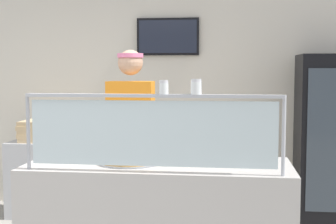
{
  "coord_description": "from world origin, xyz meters",
  "views": [
    {
      "loc": [
        1.4,
        -2.95,
        1.59
      ],
      "look_at": [
        0.97,
        0.4,
        1.3
      ],
      "focal_mm": 52.48,
      "sensor_mm": 36.0,
      "label": 1
    }
  ],
  "objects": [
    {
      "name": "shop_rear_unit",
      "position": [
        0.91,
        2.66,
        1.36
      ],
      "size": [
        6.22,
        0.13,
        2.7
      ],
      "color": "silver",
      "rests_on": "ground"
    },
    {
      "name": "sneeze_guard",
      "position": [
        0.91,
        0.06,
        1.26
      ],
      "size": [
        1.64,
        0.06,
        0.49
      ],
      "color": "#B2B5BC",
      "rests_on": "serving_counter"
    },
    {
      "name": "drink_fridge",
      "position": [
        2.41,
        2.22,
        0.88
      ],
      "size": [
        0.65,
        0.63,
        1.75
      ],
      "color": "black",
      "rests_on": "ground"
    },
    {
      "name": "pizza_server",
      "position": [
        0.71,
        0.34,
        0.99
      ],
      "size": [
        0.12,
        0.29,
        0.01
      ],
      "primitive_type": "cube",
      "rotation": [
        0.0,
        0.0,
        0.15
      ],
      "color": "#ADAFB7",
      "rests_on": "pizza_tray"
    },
    {
      "name": "prep_shelf",
      "position": [
        -0.64,
        2.17,
        0.41
      ],
      "size": [
        0.7,
        0.55,
        0.82
      ],
      "primitive_type": "cube",
      "color": "#B7BABF",
      "rests_on": "ground"
    },
    {
      "name": "pizza_box_stack",
      "position": [
        -0.63,
        2.17,
        0.93
      ],
      "size": [
        0.47,
        0.46,
        0.22
      ],
      "color": "tan",
      "rests_on": "prep_shelf"
    },
    {
      "name": "pizza_tray",
      "position": [
        0.7,
        0.36,
        0.97
      ],
      "size": [
        0.47,
        0.47,
        0.04
      ],
      "color": "#9EA0A8",
      "rests_on": "serving_counter"
    },
    {
      "name": "worker_figure",
      "position": [
        0.57,
        1.06,
        1.01
      ],
      "size": [
        0.41,
        0.5,
        1.76
      ],
      "color": "#23232D",
      "rests_on": "ground"
    },
    {
      "name": "parmesan_shaker",
      "position": [
        0.99,
        0.06,
        1.48
      ],
      "size": [
        0.06,
        0.06,
        0.09
      ],
      "color": "white",
      "rests_on": "sneeze_guard"
    },
    {
      "name": "pepper_flake_shaker",
      "position": [
        1.19,
        0.06,
        1.48
      ],
      "size": [
        0.07,
        0.07,
        0.09
      ],
      "color": "white",
      "rests_on": "sneeze_guard"
    }
  ]
}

